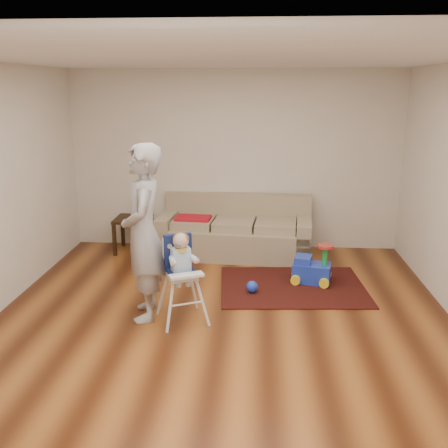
# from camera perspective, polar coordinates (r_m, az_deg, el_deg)

# --- Properties ---
(ground) EXTENTS (5.50, 5.50, 0.00)m
(ground) POSITION_cam_1_polar(r_m,az_deg,el_deg) (5.40, -0.30, -11.43)
(ground) COLOR #431D0C
(ground) RESTS_ON ground
(room_envelope) EXTENTS (5.04, 5.52, 2.72)m
(room_envelope) POSITION_cam_1_polar(r_m,az_deg,el_deg) (5.37, 0.09, 9.39)
(room_envelope) COLOR silver
(room_envelope) RESTS_ON ground
(sofa) EXTENTS (2.31, 1.10, 0.86)m
(sofa) POSITION_cam_1_polar(r_m,az_deg,el_deg) (7.39, 1.20, -0.32)
(sofa) COLOR gray
(sofa) RESTS_ON ground
(side_table) EXTENTS (0.53, 0.53, 0.53)m
(side_table) POSITION_cam_1_polar(r_m,az_deg,el_deg) (7.73, -10.28, -1.18)
(side_table) COLOR black
(side_table) RESTS_ON ground
(area_rug) EXTENTS (1.88, 1.47, 0.01)m
(area_rug) POSITION_cam_1_polar(r_m,az_deg,el_deg) (6.40, 7.83, -7.06)
(area_rug) COLOR black
(area_rug) RESTS_ON ground
(ride_on_toy) EXTENTS (0.53, 0.43, 0.51)m
(ride_on_toy) POSITION_cam_1_polar(r_m,az_deg,el_deg) (6.47, 10.02, -4.39)
(ride_on_toy) COLOR blue
(ride_on_toy) RESTS_ON area_rug
(toy_ball) EXTENTS (0.15, 0.15, 0.15)m
(toy_ball) POSITION_cam_1_polar(r_m,az_deg,el_deg) (6.13, 3.22, -7.18)
(toy_ball) COLOR blue
(toy_ball) RESTS_ON area_rug
(high_chair) EXTENTS (0.60, 0.60, 0.99)m
(high_chair) POSITION_cam_1_polar(r_m,az_deg,el_deg) (5.33, -4.85, -6.26)
(high_chair) COLOR silver
(high_chair) RESTS_ON ground
(adult) EXTENTS (0.57, 0.76, 1.89)m
(adult) POSITION_cam_1_polar(r_m,az_deg,el_deg) (5.33, -9.19, -1.05)
(adult) COLOR #9B9B9D
(adult) RESTS_ON ground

